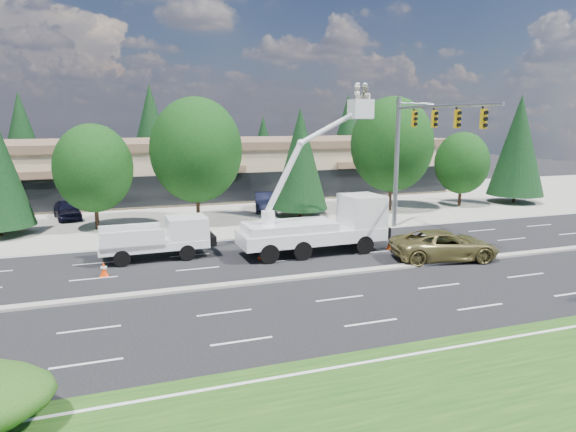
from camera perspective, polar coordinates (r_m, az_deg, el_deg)
name	(u,v)px	position (r m, az deg, el deg)	size (l,w,h in m)	color
ground	(312,277)	(25.06, 2.66, -6.80)	(140.00, 140.00, 0.00)	black
concrete_apron	(224,209)	(43.76, -7.10, 0.73)	(140.00, 22.00, 0.01)	gray
grass_verge	(505,426)	(14.86, 22.98, -20.69)	(140.00, 10.00, 0.01)	#184012
road_median	(312,276)	(25.05, 2.67, -6.67)	(120.00, 0.55, 0.12)	gray
strip_mall	(203,166)	(53.11, -9.46, 5.50)	(50.40, 15.40, 5.50)	tan
tree_front_c	(93,168)	(37.33, -20.81, 4.98)	(5.24, 5.24, 7.27)	#332114
tree_front_d	(196,150)	(37.70, -10.17, 7.22)	(6.58, 6.58, 9.14)	#332114
tree_front_e	(300,159)	(39.81, 1.38, 6.38)	(4.28, 4.28, 8.44)	#332114
tree_front_f	(392,145)	(43.21, 11.47, 7.79)	(6.76, 6.76, 9.37)	#332114
tree_front_g	(462,163)	(47.25, 18.76, 5.61)	(4.67, 4.67, 6.47)	#332114
tree_front_h	(518,145)	(51.06, 24.23, 7.18)	(4.93, 4.93, 9.72)	#332114
tree_back_a	(22,136)	(64.83, -27.48, 7.88)	(5.36, 5.36, 10.56)	#332114
tree_back_b	(151,130)	(64.37, -14.97, 9.22)	(5.91, 5.91, 11.65)	#332114
tree_back_c	(263,145)	(66.98, -2.76, 7.91)	(4.03, 4.03, 7.95)	#332114
tree_back_d	(348,132)	(71.26, 6.65, 9.27)	(5.50, 5.50, 10.85)	#332114
signal_mast	(415,142)	(34.86, 13.94, 7.97)	(2.76, 10.16, 9.00)	gray
utility_pickup	(162,242)	(29.00, -13.84, -2.81)	(5.83, 2.41, 2.22)	white
bucket_truck	(327,216)	(29.30, 4.31, -0.06)	(8.79, 2.87, 9.54)	white
traffic_cone_a	(104,269)	(26.69, -19.78, -5.58)	(0.40, 0.40, 0.70)	#FE4008
traffic_cone_b	(262,253)	(28.17, -2.94, -4.11)	(0.40, 0.40, 0.70)	#FE4008
traffic_cone_c	(305,248)	(29.18, 1.95, -3.57)	(0.40, 0.40, 0.70)	#FE4008
traffic_cone_d	(390,243)	(30.90, 11.28, -2.97)	(0.40, 0.40, 0.70)	#FE4008
minivan	(445,245)	(29.18, 17.03, -3.12)	(2.65, 5.75, 1.60)	olive
parked_car_west	(67,210)	(42.69, -23.33, 0.64)	(1.69, 4.20, 1.43)	black
parked_car_east	(264,202)	(43.01, -2.63, 1.62)	(1.56, 4.48, 1.48)	black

